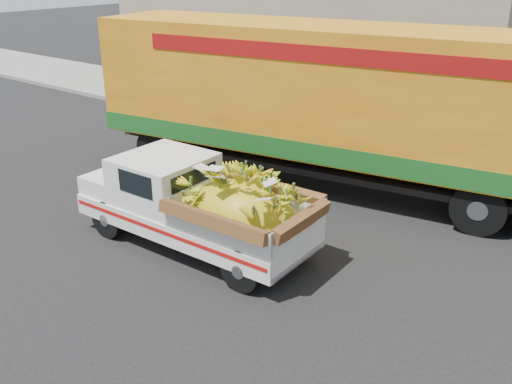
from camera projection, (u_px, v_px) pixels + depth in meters
The scene contains 6 objects.
ground at pixel (241, 260), 10.56m from camera, with size 100.00×100.00×0.00m, color black.
curb at pixel (396, 161), 15.38m from camera, with size 60.00×0.25×0.15m, color gray.
sidewalk at pixel (426, 143), 16.91m from camera, with size 60.00×4.00×0.14m, color gray.
building_left at pixel (310, 23), 24.81m from camera, with size 18.00×6.00×5.00m, color gray.
pickup_truck at pixel (208, 207), 10.56m from camera, with size 4.81×1.86×1.67m.
semi_trailer at pixel (337, 101), 13.10m from camera, with size 12.07×4.39×3.80m.
Camera 1 is at (5.88, -7.16, 5.22)m, focal length 40.00 mm.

